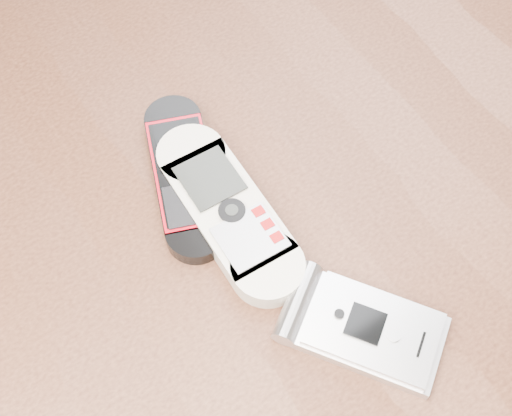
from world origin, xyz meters
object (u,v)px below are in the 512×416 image
at_px(nokia_black_red, 184,175).
at_px(motorola_razr, 368,329).
at_px(table, 251,278).
at_px(nokia_white, 228,210).

bearing_deg(nokia_black_red, motorola_razr, -56.18).
relative_size(table, motorola_razr, 10.89).
bearing_deg(nokia_black_red, table, -46.34).
relative_size(nokia_white, nokia_black_red, 1.11).
bearing_deg(table, nokia_white, 140.97).
height_order(nokia_black_red, motorola_razr, motorola_razr).
height_order(nokia_white, nokia_black_red, nokia_white).
bearing_deg(nokia_white, motorola_razr, -75.06).
distance_m(table, motorola_razr, 0.16).
bearing_deg(motorola_razr, table, 63.73).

